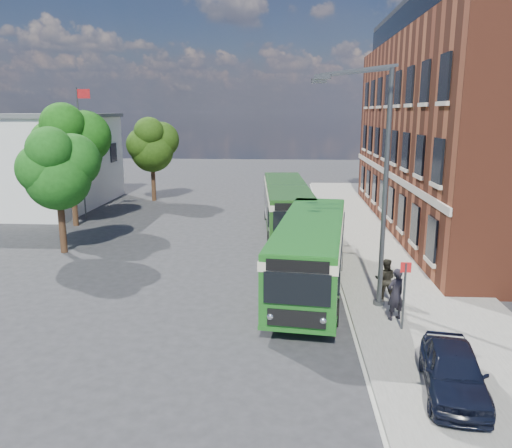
# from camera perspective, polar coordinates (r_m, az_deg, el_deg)

# --- Properties ---
(ground) EXTENTS (120.00, 120.00, 0.00)m
(ground) POSITION_cam_1_polar(r_m,az_deg,el_deg) (21.74, -0.83, -7.25)
(ground) COLOR #2B2B2E
(ground) RESTS_ON ground
(pavement) EXTENTS (6.00, 48.00, 0.15)m
(pavement) POSITION_cam_1_polar(r_m,az_deg,el_deg) (29.79, 13.98, -1.96)
(pavement) COLOR gray
(pavement) RESTS_ON ground
(kerb_line) EXTENTS (0.12, 48.00, 0.01)m
(kerb_line) POSITION_cam_1_polar(r_m,az_deg,el_deg) (29.42, 8.11, -2.03)
(kerb_line) COLOR beige
(kerb_line) RESTS_ON ground
(brick_office) EXTENTS (12.10, 26.00, 14.20)m
(brick_office) POSITION_cam_1_polar(r_m,az_deg,el_deg) (34.66, 25.09, 10.78)
(brick_office) COLOR brown
(brick_office) RESTS_ON ground
(white_building) EXTENTS (9.40, 13.40, 7.30)m
(white_building) POSITION_cam_1_polar(r_m,az_deg,el_deg) (43.28, -23.44, 6.67)
(white_building) COLOR silver
(white_building) RESTS_ON ground
(flagpole) EXTENTS (0.95, 0.10, 9.00)m
(flagpole) POSITION_cam_1_polar(r_m,az_deg,el_deg) (36.32, -19.31, 8.07)
(flagpole) COLOR #3E4144
(flagpole) RESTS_ON ground
(street_lamp) EXTENTS (2.96, 2.38, 9.00)m
(street_lamp) POSITION_cam_1_polar(r_m,az_deg,el_deg) (18.84, 13.49, 4.34)
(street_lamp) COLOR #3E4144
(street_lamp) RESTS_ON ground
(bus_stop_sign) EXTENTS (0.35, 0.08, 2.52)m
(bus_stop_sign) POSITION_cam_1_polar(r_m,az_deg,el_deg) (17.67, 16.58, -7.38)
(bus_stop_sign) COLOR #3E4144
(bus_stop_sign) RESTS_ON ground
(bus_front) EXTENTS (3.88, 11.21, 3.02)m
(bus_front) POSITION_cam_1_polar(r_m,az_deg,el_deg) (21.13, 6.29, -2.71)
(bus_front) COLOR #1D621C
(bus_front) RESTS_ON ground
(bus_rear) EXTENTS (3.39, 12.48, 3.02)m
(bus_rear) POSITION_cam_1_polar(r_m,az_deg,el_deg) (31.55, 3.50, 2.47)
(bus_rear) COLOR #204C19
(bus_rear) RESTS_ON ground
(parked_car) EXTENTS (2.08, 3.95, 1.28)m
(parked_car) POSITION_cam_1_polar(r_m,az_deg,el_deg) (14.57, 21.65, -15.30)
(parked_car) COLOR black
(parked_car) RESTS_ON pavement
(pedestrian_a) EXTENTS (0.83, 0.73, 1.90)m
(pedestrian_a) POSITION_cam_1_polar(r_m,az_deg,el_deg) (18.51, 15.66, -7.73)
(pedestrian_a) COLOR black
(pedestrian_a) RESTS_ON pavement
(pedestrian_b) EXTENTS (0.90, 0.75, 1.67)m
(pedestrian_b) POSITION_cam_1_polar(r_m,az_deg,el_deg) (20.35, 14.56, -6.14)
(pedestrian_b) COLOR black
(pedestrian_b) RESTS_ON pavement
(tree_left) EXTENTS (3.98, 3.78, 6.72)m
(tree_left) POSITION_cam_1_polar(r_m,az_deg,el_deg) (28.06, -21.72, 5.94)
(tree_left) COLOR #392314
(tree_left) RESTS_ON ground
(tree_mid) EXTENTS (4.74, 4.51, 8.01)m
(tree_mid) POSITION_cam_1_polar(r_m,az_deg,el_deg) (34.65, -20.47, 8.61)
(tree_mid) COLOR #392314
(tree_mid) RESTS_ON ground
(tree_right) EXTENTS (4.17, 3.96, 7.04)m
(tree_right) POSITION_cam_1_polar(r_m,az_deg,el_deg) (43.07, -11.78, 8.90)
(tree_right) COLOR #392314
(tree_right) RESTS_ON ground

